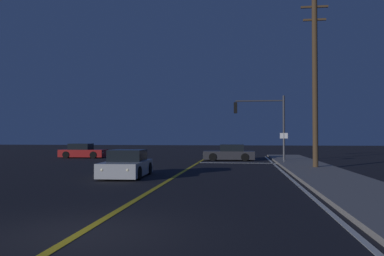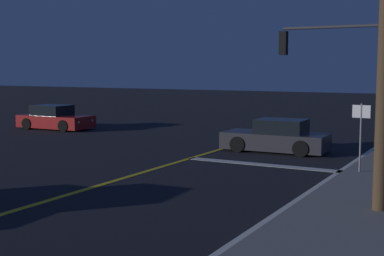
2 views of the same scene
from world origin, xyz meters
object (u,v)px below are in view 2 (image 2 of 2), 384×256
car_side_waiting_charcoal (276,138)px  traffic_signal_near_right (345,64)px  car_lead_oncoming_red (55,119)px  street_sign_corner (361,127)px

car_side_waiting_charcoal → traffic_signal_near_right: (2.86, -0.84, 2.98)m
car_lead_oncoming_red → traffic_signal_near_right: (16.69, -2.86, 2.98)m
car_side_waiting_charcoal → street_sign_corner: size_ratio=1.86×
traffic_signal_near_right → street_sign_corner: bearing=113.7°
car_side_waiting_charcoal → traffic_signal_near_right: traffic_signal_near_right is taller
car_side_waiting_charcoal → traffic_signal_near_right: bearing=-108.1°
traffic_signal_near_right → car_side_waiting_charcoal: bearing=-16.4°
car_lead_oncoming_red → traffic_signal_near_right: size_ratio=0.81×
car_side_waiting_charcoal → traffic_signal_near_right: 4.22m
car_lead_oncoming_red → traffic_signal_near_right: bearing=78.9°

